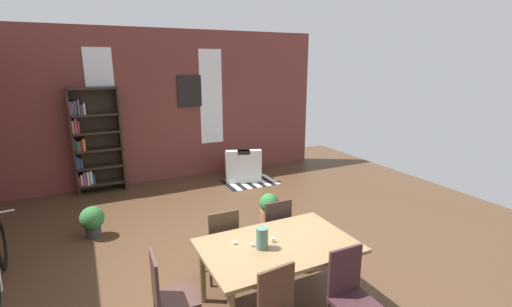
# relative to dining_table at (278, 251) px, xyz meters

# --- Properties ---
(ground_plane) EXTENTS (10.84, 10.84, 0.00)m
(ground_plane) POSITION_rel_dining_table_xyz_m (-0.15, 0.93, -0.68)
(ground_plane) COLOR #493220
(back_wall_brick) EXTENTS (7.83, 0.12, 3.39)m
(back_wall_brick) POSITION_rel_dining_table_xyz_m (-0.15, 5.16, 1.01)
(back_wall_brick) COLOR brown
(back_wall_brick) RESTS_ON ground
(window_pane_0) EXTENTS (0.55, 0.02, 2.20)m
(window_pane_0) POSITION_rel_dining_table_xyz_m (-1.35, 5.09, 1.18)
(window_pane_0) COLOR white
(window_pane_1) EXTENTS (0.55, 0.02, 2.20)m
(window_pane_1) POSITION_rel_dining_table_xyz_m (1.04, 5.09, 1.18)
(window_pane_1) COLOR white
(dining_table) EXTENTS (1.66, 1.07, 0.76)m
(dining_table) POSITION_rel_dining_table_xyz_m (0.00, 0.00, 0.00)
(dining_table) COLOR olive
(dining_table) RESTS_ON ground
(vase_on_table) EXTENTS (0.13, 0.13, 0.23)m
(vase_on_table) POSITION_rel_dining_table_xyz_m (-0.20, 0.00, 0.20)
(vase_on_table) COLOR #4C7266
(vase_on_table) RESTS_ON dining_table
(tealight_candle_0) EXTENTS (0.04, 0.04, 0.05)m
(tealight_candle_0) POSITION_rel_dining_table_xyz_m (-0.03, 0.07, 0.11)
(tealight_candle_0) COLOR silver
(tealight_candle_0) RESTS_ON dining_table
(tealight_candle_1) EXTENTS (0.04, 0.04, 0.03)m
(tealight_candle_1) POSITION_rel_dining_table_xyz_m (-0.42, 0.21, 0.10)
(tealight_candle_1) COLOR silver
(tealight_candle_1) RESTS_ON dining_table
(tealight_candle_2) EXTENTS (0.04, 0.04, 0.03)m
(tealight_candle_2) POSITION_rel_dining_table_xyz_m (-0.28, 0.08, 0.10)
(tealight_candle_2) COLOR silver
(tealight_candle_2) RESTS_ON dining_table
(dining_chair_near_right) EXTENTS (0.41, 0.41, 0.95)m
(dining_chair_near_right) POSITION_rel_dining_table_xyz_m (0.37, -0.76, -0.17)
(dining_chair_near_right) COLOR #3A1F24
(dining_chair_near_right) RESTS_ON ground
(dining_chair_far_right) EXTENTS (0.40, 0.40, 0.95)m
(dining_chair_far_right) POSITION_rel_dining_table_xyz_m (0.37, 0.76, -0.17)
(dining_chair_far_right) COLOR #332623
(dining_chair_far_right) RESTS_ON ground
(dining_chair_far_left) EXTENTS (0.41, 0.41, 0.95)m
(dining_chair_far_left) POSITION_rel_dining_table_xyz_m (-0.37, 0.76, -0.17)
(dining_chair_far_left) COLOR #403023
(dining_chair_far_left) RESTS_ON ground
(dining_chair_head_left) EXTENTS (0.42, 0.42, 0.95)m
(dining_chair_head_left) POSITION_rel_dining_table_xyz_m (-1.20, 0.00, -0.17)
(dining_chair_head_left) COLOR #452E29
(dining_chair_head_left) RESTS_ON ground
(bookshelf_tall) EXTENTS (0.95, 0.34, 2.18)m
(bookshelf_tall) POSITION_rel_dining_table_xyz_m (-1.59, 4.90, 0.41)
(bookshelf_tall) COLOR #2D2319
(bookshelf_tall) RESTS_ON ground
(armchair_white) EXTENTS (1.01, 1.01, 0.75)m
(armchair_white) POSITION_rel_dining_table_xyz_m (1.50, 4.32, -0.40)
(armchair_white) COLOR silver
(armchair_white) RESTS_ON ground
(potted_plant_by_shelf) EXTENTS (0.36, 0.36, 0.50)m
(potted_plant_by_shelf) POSITION_rel_dining_table_xyz_m (-1.79, 2.70, -0.40)
(potted_plant_by_shelf) COLOR #333338
(potted_plant_by_shelf) RESTS_ON ground
(potted_plant_corner) EXTENTS (0.34, 0.34, 0.48)m
(potted_plant_corner) POSITION_rel_dining_table_xyz_m (0.98, 2.03, -0.43)
(potted_plant_corner) COLOR #9E6042
(potted_plant_corner) RESTS_ON ground
(striped_rug) EXTENTS (1.18, 0.83, 0.01)m
(striped_rug) POSITION_rel_dining_table_xyz_m (1.53, 3.99, -0.67)
(striped_rug) COLOR black
(striped_rug) RESTS_ON ground
(framed_picture) EXTENTS (0.56, 0.03, 0.72)m
(framed_picture) POSITION_rel_dining_table_xyz_m (0.53, 5.08, 1.34)
(framed_picture) COLOR black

